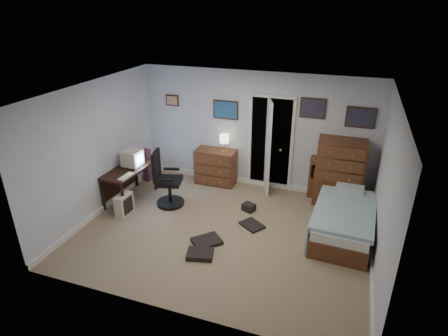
# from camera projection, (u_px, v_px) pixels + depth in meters

# --- Properties ---
(floor) EXTENTS (5.00, 4.00, 0.02)m
(floor) POSITION_uv_depth(u_px,v_px,m) (224.00, 232.00, 6.70)
(floor) COLOR gray
(floor) RESTS_ON ground
(computer_desk) EXTENTS (0.62, 1.23, 0.70)m
(computer_desk) POSITION_uv_depth(u_px,v_px,m) (126.00, 175.00, 7.58)
(computer_desk) COLOR black
(computer_desk) RESTS_ON floor
(crt_monitor) EXTENTS (0.38, 0.35, 0.33)m
(crt_monitor) POSITION_uv_depth(u_px,v_px,m) (132.00, 158.00, 7.53)
(crt_monitor) COLOR beige
(crt_monitor) RESTS_ON computer_desk
(keyboard) EXTENTS (0.16, 0.38, 0.02)m
(keyboard) POSITION_uv_depth(u_px,v_px,m) (126.00, 177.00, 7.12)
(keyboard) COLOR beige
(keyboard) RESTS_ON computer_desk
(pc_tower) EXTENTS (0.21, 0.40, 0.42)m
(pc_tower) POSITION_uv_depth(u_px,v_px,m) (124.00, 204.00, 7.15)
(pc_tower) COLOR beige
(pc_tower) RESTS_ON floor
(office_chair) EXTENTS (0.67, 0.67, 1.14)m
(office_chair) POSITION_uv_depth(u_px,v_px,m) (166.00, 185.00, 7.40)
(office_chair) COLOR black
(office_chair) RESTS_ON floor
(media_stack) EXTENTS (0.16, 0.16, 0.75)m
(media_stack) POSITION_uv_depth(u_px,v_px,m) (147.00, 165.00, 8.42)
(media_stack) COLOR maroon
(media_stack) RESTS_ON floor
(low_dresser) EXTENTS (0.88, 0.44, 0.78)m
(low_dresser) POSITION_uv_depth(u_px,v_px,m) (216.00, 167.00, 8.30)
(low_dresser) COLOR brown
(low_dresser) RESTS_ON floor
(table_lamp) EXTENTS (0.20, 0.20, 0.38)m
(table_lamp) POSITION_uv_depth(u_px,v_px,m) (224.00, 139.00, 7.97)
(table_lamp) COLOR gold
(table_lamp) RESTS_ON low_dresser
(doorway) EXTENTS (0.96, 1.12, 2.05)m
(doorway) POSITION_uv_depth(u_px,v_px,m) (273.00, 140.00, 8.13)
(doorway) COLOR black
(doorway) RESTS_ON floor
(tall_dresser) EXTENTS (0.94, 0.59, 1.35)m
(tall_dresser) POSITION_uv_depth(u_px,v_px,m) (339.00, 172.00, 7.38)
(tall_dresser) COLOR brown
(tall_dresser) RESTS_ON floor
(headboard_bookcase) EXTENTS (0.97, 0.26, 0.88)m
(headboard_bookcase) POSITION_uv_depth(u_px,v_px,m) (333.00, 179.00, 7.59)
(headboard_bookcase) COLOR brown
(headboard_bookcase) RESTS_ON floor
(bed) EXTENTS (1.07, 1.88, 0.60)m
(bed) POSITION_uv_depth(u_px,v_px,m) (343.00, 220.00, 6.51)
(bed) COLOR brown
(bed) RESTS_ON floor
(wall_posters) EXTENTS (4.38, 0.04, 0.60)m
(wall_posters) POSITION_uv_depth(u_px,v_px,m) (283.00, 111.00, 7.50)
(wall_posters) COLOR #331E11
(wall_posters) RESTS_ON floor
(floor_clutter) EXTENTS (1.15, 1.97, 0.15)m
(floor_clutter) POSITION_uv_depth(u_px,v_px,m) (221.00, 235.00, 6.52)
(floor_clutter) COLOR black
(floor_clutter) RESTS_ON floor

